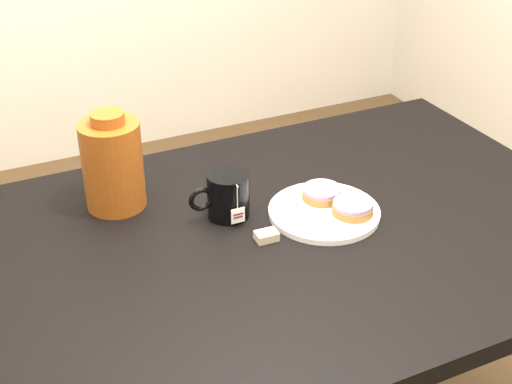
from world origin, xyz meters
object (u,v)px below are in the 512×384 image
(teabag_pouch, at_px, (267,236))
(bagel_front, at_px, (353,208))
(bagel_package, at_px, (113,164))
(table, at_px, (277,266))
(mug, at_px, (227,195))
(bagel_back, at_px, (322,193))
(plate, at_px, (324,211))

(teabag_pouch, bearing_deg, bagel_front, -1.46)
(bagel_front, distance_m, bagel_package, 0.51)
(table, bearing_deg, bagel_front, -6.09)
(teabag_pouch, bearing_deg, mug, 106.14)
(bagel_back, bearing_deg, teabag_pouch, -156.32)
(table, relative_size, mug, 10.52)
(plate, relative_size, mug, 1.78)
(bagel_back, bearing_deg, bagel_front, -70.30)
(bagel_front, bearing_deg, bagel_package, 148.24)
(bagel_front, relative_size, teabag_pouch, 2.44)
(bagel_back, distance_m, bagel_front, 0.08)
(table, distance_m, plate, 0.15)
(table, bearing_deg, mug, 121.99)
(table, xyz_separation_m, bagel_back, (0.14, 0.06, 0.11))
(plate, bearing_deg, table, -170.61)
(bagel_back, xyz_separation_m, teabag_pouch, (-0.17, -0.07, -0.02))
(plate, relative_size, bagel_package, 1.09)
(bagel_back, relative_size, teabag_pouch, 2.29)
(teabag_pouch, height_order, bagel_package, bagel_package)
(table, xyz_separation_m, bagel_package, (-0.27, 0.25, 0.18))
(mug, xyz_separation_m, bagel_package, (-0.20, 0.15, 0.05))
(plate, xyz_separation_m, mug, (-0.19, 0.09, 0.04))
(mug, relative_size, teabag_pouch, 2.96)
(bagel_front, xyz_separation_m, mug, (-0.23, 0.12, 0.02))
(plate, bearing_deg, bagel_package, 149.25)
(mug, xyz_separation_m, teabag_pouch, (0.03, -0.12, -0.04))
(plate, relative_size, bagel_back, 2.30)
(bagel_package, bearing_deg, plate, -30.75)
(bagel_back, distance_m, mug, 0.21)
(table, bearing_deg, teabag_pouch, -157.94)
(plate, bearing_deg, mug, 155.52)
(bagel_back, xyz_separation_m, mug, (-0.20, 0.04, 0.02))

